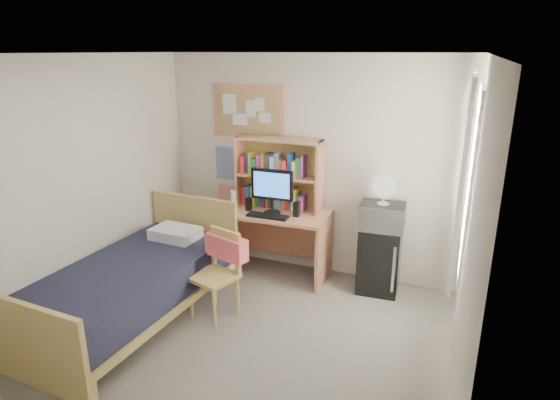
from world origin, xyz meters
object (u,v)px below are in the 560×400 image
at_px(bulletin_board, 248,111).
at_px(desk_fan, 384,190).
at_px(speaker_right, 297,209).
at_px(mini_fridge, 379,259).
at_px(monitor, 272,191).
at_px(microwave, 382,216).
at_px(desk_chair, 213,276).
at_px(bed, 132,292).
at_px(speaker_left, 249,204).
at_px(desk, 274,243).

height_order(bulletin_board, desk_fan, bulletin_board).
bearing_deg(speaker_right, mini_fridge, 6.66).
bearing_deg(monitor, microwave, 4.16).
distance_m(desk_chair, speaker_right, 1.25).
xyz_separation_m(bed, speaker_left, (0.63, 1.41, 0.58)).
height_order(desk_chair, speaker_right, speaker_right).
bearing_deg(microwave, bulletin_board, 167.63).
height_order(mini_fridge, bed, mini_fridge).
xyz_separation_m(desk, desk_chair, (-0.19, -1.12, 0.05)).
relative_size(desk, microwave, 2.72).
distance_m(mini_fridge, monitor, 1.44).
height_order(mini_fridge, speaker_left, speaker_left).
bearing_deg(speaker_left, bulletin_board, 113.04).
height_order(desk_chair, bed, desk_chair).
bearing_deg(monitor, desk_chair, -101.95).
distance_m(microwave, desk_fan, 0.30).
bearing_deg(mini_fridge, desk_fan, -90.00).
distance_m(desk_chair, mini_fridge, 1.88).
bearing_deg(speaker_right, monitor, 180.00).
bearing_deg(desk, mini_fridge, 2.34).
bearing_deg(bed, mini_fridge, 38.22).
bearing_deg(bed, bulletin_board, 78.63).
xyz_separation_m(bed, speaker_right, (1.23, 1.43, 0.59)).
distance_m(desk, speaker_left, 0.57).
bearing_deg(speaker_left, desk_fan, 3.36).
bearing_deg(microwave, monitor, -178.12).
distance_m(desk, speaker_right, 0.58).
relative_size(mini_fridge, speaker_left, 4.97).
xyz_separation_m(monitor, desk_fan, (1.25, 0.12, 0.12)).
bearing_deg(desk, desk_fan, 1.43).
relative_size(desk, desk_fan, 4.09).
height_order(bed, monitor, monitor).
bearing_deg(desk_fan, bulletin_board, 167.63).
bearing_deg(mini_fridge, speaker_right, -175.63).
xyz_separation_m(bulletin_board, desk_chair, (0.28, -1.44, -1.47)).
bearing_deg(desk_chair, monitor, 94.90).
xyz_separation_m(monitor, speaker_right, (0.30, 0.01, -0.18)).
relative_size(desk_chair, microwave, 1.91).
xyz_separation_m(speaker_left, speaker_right, (0.60, 0.01, 0.01)).
distance_m(bulletin_board, bed, 2.47).
xyz_separation_m(bulletin_board, bed, (-0.45, -1.81, -1.62)).
relative_size(desk, speaker_right, 7.54).
bearing_deg(speaker_right, microwave, 5.46).
distance_m(mini_fridge, speaker_left, 1.64).
distance_m(bulletin_board, desk, 1.62).
relative_size(bed, desk_fan, 7.02).
relative_size(speaker_right, microwave, 0.36).
bearing_deg(monitor, speaker_left, 180.00).
relative_size(bulletin_board, microwave, 1.98).
bearing_deg(desk_fan, speaker_right, -176.82).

